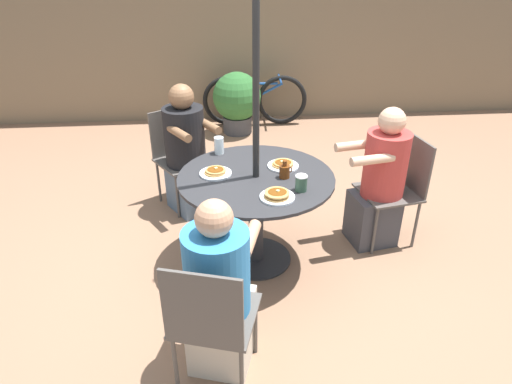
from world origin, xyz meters
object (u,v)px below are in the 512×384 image
at_px(pancake_plate_c, 277,195).
at_px(coffee_cup, 301,183).
at_px(patio_table, 256,196).
at_px(syrup_bottle, 285,171).
at_px(patio_chair_north, 211,318).
at_px(patio_chair_east, 399,184).
at_px(potted_shrub, 237,100).
at_px(bicycle, 255,100).
at_px(patio_chair_south, 178,152).
at_px(diner_south, 187,155).
at_px(pancake_plate_b, 215,172).
at_px(pancake_plate_a, 283,165).
at_px(diner_east, 380,184).
at_px(drinking_glass_a, 219,145).
at_px(diner_north, 220,295).

xyz_separation_m(pancake_plate_c, coffee_cup, (0.17, 0.09, 0.04)).
distance_m(patio_table, syrup_bottle, 0.30).
height_order(patio_chair_north, patio_chair_east, same).
relative_size(patio_chair_east, potted_shrub, 1.13).
relative_size(coffee_cup, bicycle, 0.08).
xyz_separation_m(patio_chair_south, diner_south, (0.09, -0.15, 0.03)).
bearing_deg(patio_chair_north, diner_south, 112.28).
bearing_deg(pancake_plate_b, patio_chair_south, 110.00).
relative_size(patio_chair_east, bicycle, 0.63).
xyz_separation_m(patio_chair_north, pancake_plate_c, (0.45, 0.82, 0.25)).
xyz_separation_m(pancake_plate_a, bicycle, (0.03, 2.88, -0.41)).
height_order(patio_chair_south, syrup_bottle, patio_chair_south).
xyz_separation_m(patio_chair_south, pancake_plate_b, (0.35, -0.95, 0.24)).
distance_m(patio_chair_north, diner_east, 1.88).
bearing_deg(diner_south, bicycle, -142.41).
bearing_deg(diner_east, drinking_glass_a, 68.67).
xyz_separation_m(diner_east, pancake_plate_c, (-0.89, -0.51, 0.22)).
relative_size(syrup_bottle, coffee_cup, 1.16).
bearing_deg(patio_chair_east, diner_north, 118.81).
relative_size(patio_table, pancake_plate_c, 4.86).
bearing_deg(patio_chair_east, drinking_glass_a, 71.18).
bearing_deg(potted_shrub, drinking_glass_a, -96.15).
relative_size(patio_chair_east, patio_chair_south, 1.00).
distance_m(patio_chair_east, diner_east, 0.18).
relative_size(pancake_plate_a, pancake_plate_c, 1.00).
height_order(patio_chair_north, diner_south, diner_south).
xyz_separation_m(pancake_plate_b, potted_shrub, (0.28, 2.69, -0.32)).
bearing_deg(syrup_bottle, pancake_plate_c, -107.12).
relative_size(patio_table, drinking_glass_a, 8.42).
distance_m(diner_north, patio_chair_south, 2.01).
bearing_deg(patio_table, syrup_bottle, -10.34).
xyz_separation_m(pancake_plate_a, syrup_bottle, (-0.01, -0.17, 0.04)).
distance_m(diner_east, bicycle, 2.94).
xyz_separation_m(syrup_bottle, potted_shrub, (-0.21, 2.78, -0.35)).
bearing_deg(pancake_plate_b, pancake_plate_c, -43.67).
xyz_separation_m(patio_chair_east, syrup_bottle, (-0.97, -0.25, 0.28)).
relative_size(patio_table, coffee_cup, 10.07).
bearing_deg(patio_table, coffee_cup, -40.02).
distance_m(diner_east, patio_chair_south, 1.83).
distance_m(patio_chair_south, pancake_plate_c, 1.55).
bearing_deg(coffee_cup, bicycle, 90.62).
bearing_deg(patio_chair_east, diner_east, 90.00).
xyz_separation_m(diner_north, patio_chair_south, (-0.35, 1.98, -0.00)).
distance_m(pancake_plate_b, potted_shrub, 2.73).
height_order(diner_east, diner_south, diner_south).
xyz_separation_m(diner_south, coffee_cup, (0.83, -1.10, 0.26)).
bearing_deg(diner_south, diner_east, 124.10).
height_order(diner_east, pancake_plate_b, diner_east).
bearing_deg(patio_chair_north, syrup_bottle, 80.49).
bearing_deg(potted_shrub, pancake_plate_c, -87.81).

